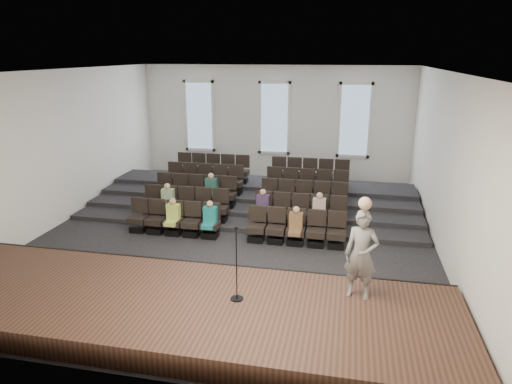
% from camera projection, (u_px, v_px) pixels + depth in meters
% --- Properties ---
extents(ground, '(14.00, 14.00, 0.00)m').
position_uv_depth(ground, '(238.00, 232.00, 14.59)').
color(ground, black).
rests_on(ground, ground).
extents(ceiling, '(12.00, 14.00, 0.02)m').
position_uv_depth(ceiling, '(236.00, 70.00, 13.13)').
color(ceiling, white).
rests_on(ceiling, ground).
extents(wall_back, '(12.00, 0.04, 5.00)m').
position_uv_depth(wall_back, '(275.00, 122.00, 20.43)').
color(wall_back, white).
rests_on(wall_back, ground).
extents(wall_front, '(12.00, 0.04, 5.00)m').
position_uv_depth(wall_front, '(131.00, 248.00, 7.29)').
color(wall_front, white).
rests_on(wall_front, ground).
extents(wall_left, '(0.04, 14.00, 5.00)m').
position_uv_depth(wall_left, '(60.00, 148.00, 15.03)').
color(wall_left, white).
rests_on(wall_left, ground).
extents(wall_right, '(0.04, 14.00, 5.00)m').
position_uv_depth(wall_right, '(446.00, 165.00, 12.70)').
color(wall_right, white).
rests_on(wall_right, ground).
extents(stage, '(11.80, 3.60, 0.50)m').
position_uv_depth(stage, '(180.00, 309.00, 9.74)').
color(stage, '#472B1E').
rests_on(stage, ground).
extents(stage_lip, '(11.80, 0.06, 0.52)m').
position_uv_depth(stage_lip, '(206.00, 272.00, 11.40)').
color(stage_lip, black).
rests_on(stage_lip, ground).
extents(risers, '(11.80, 4.80, 0.60)m').
position_uv_depth(risers, '(257.00, 197.00, 17.51)').
color(risers, black).
rests_on(risers, ground).
extents(seating_rows, '(6.80, 4.70, 1.67)m').
position_uv_depth(seating_rows, '(248.00, 197.00, 15.84)').
color(seating_rows, black).
rests_on(seating_rows, ground).
extents(windows, '(8.44, 0.10, 3.24)m').
position_uv_depth(windows, '(274.00, 118.00, 20.31)').
color(windows, white).
rests_on(windows, wall_back).
extents(audience, '(5.45, 2.64, 1.10)m').
position_uv_depth(audience, '(233.00, 207.00, 14.54)').
color(audience, '#BAD354').
rests_on(audience, seating_rows).
extents(speaker, '(0.78, 0.59, 1.93)m').
position_uv_depth(speaker, '(361.00, 255.00, 9.50)').
color(speaker, slate).
rests_on(speaker, stage).
extents(mic_stand, '(0.28, 0.28, 1.66)m').
position_uv_depth(mic_stand, '(237.00, 278.00, 9.51)').
color(mic_stand, black).
rests_on(mic_stand, stage).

